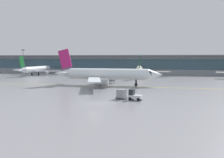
{
  "coord_description": "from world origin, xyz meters",
  "views": [
    {
      "loc": [
        10.43,
        -38.42,
        8.24
      ],
      "look_at": [
        0.16,
        15.38,
        3.0
      ],
      "focal_mm": 35.78,
      "sensor_mm": 36.0,
      "label": 1
    }
  ],
  "objects_px": {
    "baggage_tug": "(134,95)",
    "gate_airplane_0": "(37,69)",
    "taxiing_regional_jet": "(107,74)",
    "apron_light_mast_0": "(23,60)",
    "cargo_dolly_lead": "(121,94)",
    "gate_airplane_1": "(139,70)"
  },
  "relations": [
    {
      "from": "apron_light_mast_0",
      "to": "taxiing_regional_jet",
      "type": "bearing_deg",
      "value": -39.34
    },
    {
      "from": "baggage_tug",
      "to": "cargo_dolly_lead",
      "type": "bearing_deg",
      "value": 180.0
    },
    {
      "from": "cargo_dolly_lead",
      "to": "apron_light_mast_0",
      "type": "xyz_separation_m",
      "value": [
        -64.24,
        67.44,
        5.97
      ]
    },
    {
      "from": "taxiing_regional_jet",
      "to": "apron_light_mast_0",
      "type": "height_order",
      "value": "apron_light_mast_0"
    },
    {
      "from": "gate_airplane_0",
      "to": "baggage_tug",
      "type": "xyz_separation_m",
      "value": [
        51.67,
        -54.9,
        -1.82
      ]
    },
    {
      "from": "taxiing_regional_jet",
      "to": "apron_light_mast_0",
      "type": "distance_m",
      "value": 73.43
    },
    {
      "from": "taxiing_regional_jet",
      "to": "cargo_dolly_lead",
      "type": "height_order",
      "value": "taxiing_regional_jet"
    },
    {
      "from": "baggage_tug",
      "to": "apron_light_mast_0",
      "type": "bearing_deg",
      "value": 149.95
    },
    {
      "from": "cargo_dolly_lead",
      "to": "gate_airplane_1",
      "type": "bearing_deg",
      "value": 105.6
    },
    {
      "from": "baggage_tug",
      "to": "cargo_dolly_lead",
      "type": "relative_size",
      "value": 1.17
    },
    {
      "from": "cargo_dolly_lead",
      "to": "apron_light_mast_0",
      "type": "distance_m",
      "value": 93.33
    },
    {
      "from": "gate_airplane_1",
      "to": "baggage_tug",
      "type": "distance_m",
      "value": 56.16
    },
    {
      "from": "gate_airplane_1",
      "to": "cargo_dolly_lead",
      "type": "relative_size",
      "value": 11.87
    },
    {
      "from": "gate_airplane_0",
      "to": "cargo_dolly_lead",
      "type": "relative_size",
      "value": 11.14
    },
    {
      "from": "taxiing_regional_jet",
      "to": "baggage_tug",
      "type": "distance_m",
      "value": 24.08
    },
    {
      "from": "cargo_dolly_lead",
      "to": "gate_airplane_0",
      "type": "bearing_deg",
      "value": 147.63
    },
    {
      "from": "baggage_tug",
      "to": "gate_airplane_0",
      "type": "bearing_deg",
      "value": 148.76
    },
    {
      "from": "baggage_tug",
      "to": "apron_light_mast_0",
      "type": "relative_size",
      "value": 0.23
    },
    {
      "from": "cargo_dolly_lead",
      "to": "apron_light_mast_0",
      "type": "relative_size",
      "value": 0.19
    },
    {
      "from": "gate_airplane_0",
      "to": "gate_airplane_1",
      "type": "height_order",
      "value": "gate_airplane_1"
    },
    {
      "from": "gate_airplane_0",
      "to": "cargo_dolly_lead",
      "type": "xyz_separation_m",
      "value": [
        49.0,
        -54.16,
        -1.66
      ]
    },
    {
      "from": "cargo_dolly_lead",
      "to": "baggage_tug",
      "type": "bearing_deg",
      "value": -0.0
    }
  ]
}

